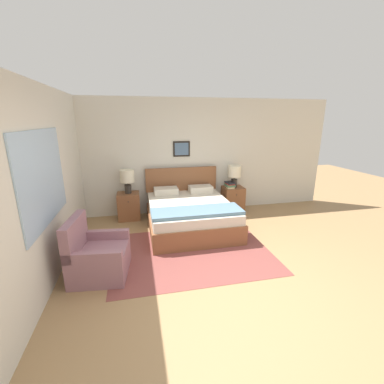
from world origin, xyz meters
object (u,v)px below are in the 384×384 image
object	(u,v)px
bed	(190,214)
nightstand_near_window	(129,206)
table_lamp_by_door	(234,173)
armchair	(97,257)
nightstand_by_door	(233,199)
table_lamp_near_window	(127,178)

from	to	relation	value
bed	nightstand_near_window	distance (m)	1.43
bed	table_lamp_by_door	bearing A→B (deg)	31.65
armchair	table_lamp_by_door	xyz separation A→B (m)	(2.85, 2.10, 0.65)
bed	nightstand_near_window	bearing A→B (deg)	148.31
armchair	nightstand_by_door	world-z (taller)	armchair
bed	nightstand_by_door	distance (m)	1.43
bed	table_lamp_near_window	world-z (taller)	table_lamp_near_window
table_lamp_by_door	nightstand_near_window	bearing A→B (deg)	-179.83
nightstand_near_window	nightstand_by_door	size ratio (longest dim) A/B	1.00
table_lamp_by_door	nightstand_by_door	bearing A→B (deg)	-152.46
armchair	table_lamp_near_window	bearing A→B (deg)	175.25
table_lamp_near_window	table_lamp_by_door	distance (m)	2.44
table_lamp_near_window	nightstand_by_door	bearing A→B (deg)	-0.17
nightstand_by_door	table_lamp_near_window	xyz separation A→B (m)	(-2.42, 0.01, 0.63)
nightstand_near_window	table_lamp_near_window	world-z (taller)	table_lamp_near_window
table_lamp_near_window	table_lamp_by_door	size ratio (longest dim) A/B	1.00
bed	nightstand_by_door	size ratio (longest dim) A/B	3.30
table_lamp_near_window	armchair	bearing A→B (deg)	-101.19
table_lamp_near_window	table_lamp_by_door	xyz separation A→B (m)	(2.44, 0.00, 0.00)
bed	nightstand_by_door	bearing A→B (deg)	31.69
armchair	nightstand_near_window	world-z (taller)	armchair
nightstand_near_window	armchair	bearing A→B (deg)	-101.05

